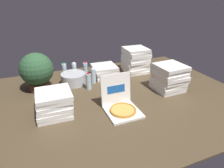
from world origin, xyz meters
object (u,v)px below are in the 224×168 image
Objects in this scene: pizza_stack_left_near at (169,78)px; pizza_stack_right_near at (135,60)px; water_bottle_0 at (93,76)px; pizza_stack_left_far at (105,71)px; ice_bucket at (73,79)px; open_pizza_box at (121,104)px; water_bottle_2 at (65,71)px; pizza_stack_center_far at (54,103)px; water_bottle_4 at (85,70)px; water_bottle_1 at (74,70)px; water_bottle_3 at (89,82)px; potted_plant at (37,71)px.

pizza_stack_right_near is at bearing 97.45° from pizza_stack_left_near.
pizza_stack_left_far is at bearing 36.05° from water_bottle_0.
pizza_stack_right_near is 1.14× the size of ice_bucket.
ice_bucket is (-0.34, 0.90, 0.00)m from open_pizza_box.
pizza_stack_left_near is 1.68× the size of water_bottle_2.
water_bottle_0 is at bearing 146.22° from pizza_stack_left_near.
pizza_stack_center_far reaches higher than water_bottle_0.
water_bottle_4 is at bearing 95.56° from open_pizza_box.
pizza_stack_left_near is (1.50, 0.02, 0.04)m from pizza_stack_center_far.
water_bottle_1 is at bearing 65.77° from pizza_stack_center_far.
water_bottle_4 is (-0.04, 0.29, 0.00)m from water_bottle_0.
pizza_stack_right_near is at bearing -9.42° from water_bottle_2.
pizza_stack_center_far is at bearing -139.10° from water_bottle_3.
pizza_stack_center_far is 1.61m from pizza_stack_right_near.
open_pizza_box is 1.21m from potted_plant.
pizza_stack_left_near is 1.42m from water_bottle_1.
pizza_stack_left_far is 1.68× the size of water_bottle_4.
water_bottle_4 is (0.16, -0.05, 0.00)m from water_bottle_1.
pizza_stack_left_near is 1.08m from water_bottle_3.
water_bottle_3 is at bearing 157.20° from pizza_stack_left_near.
pizza_stack_left_far is (-0.54, 0.00, -0.11)m from pizza_stack_right_near.
water_bottle_0 is (-0.78, -0.17, -0.09)m from pizza_stack_right_near.
pizza_stack_left_near is 0.77× the size of potted_plant.
potted_plant is at bearing 132.56° from open_pizza_box.
open_pizza_box is at bearing -70.46° from water_bottle_2.
ice_bucket is 0.30m from water_bottle_3.
pizza_stack_center_far is at bearing -114.23° from water_bottle_1.
water_bottle_4 is (0.31, -0.07, 0.00)m from water_bottle_2.
open_pizza_box is 0.96m from ice_bucket.
potted_plant is at bearing -173.70° from pizza_stack_left_far.
pizza_stack_left_near is at bearing -22.80° from water_bottle_3.
water_bottle_1 is (-0.98, 0.16, -0.09)m from pizza_stack_right_near.
water_bottle_3 and water_bottle_4 have the same top height.
water_bottle_0 is at bearing 54.58° from water_bottle_3.
water_bottle_3 is (-0.36, -0.34, 0.02)m from pizza_stack_left_far.
water_bottle_0 is at bearing -17.41° from ice_bucket.
water_bottle_2 is at bearing 170.58° from pizza_stack_right_near.
potted_plant reaches higher than water_bottle_3.
pizza_stack_center_far is 1.64× the size of water_bottle_1.
water_bottle_1 and water_bottle_2 have the same top height.
ice_bucket is at bearing -170.22° from pizza_stack_left_far.
water_bottle_3 is 1.00× the size of water_bottle_4.
water_bottle_0 is at bearing -58.36° from water_bottle_1.
pizza_stack_center_far is at bearing -116.98° from ice_bucket.
water_bottle_2 is (-0.15, 0.03, 0.00)m from water_bottle_1.
water_bottle_3 is at bearing -159.15° from pizza_stack_right_near.
water_bottle_4 is at bearing 172.16° from pizza_stack_right_near.
water_bottle_4 is at bearing -13.51° from water_bottle_2.
open_pizza_box is at bearing -100.02° from pizza_stack_left_far.
potted_plant is at bearing 99.74° from pizza_stack_center_far.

